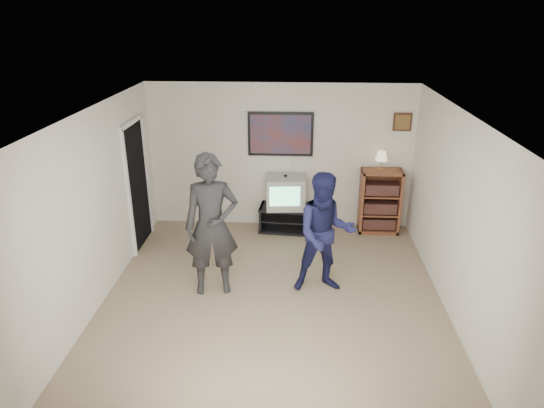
# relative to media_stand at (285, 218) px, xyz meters

# --- Properties ---
(room_shell) EXTENTS (4.51, 5.00, 2.51)m
(room_shell) POSITION_rel_media_stand_xyz_m (-0.10, -1.88, 1.03)
(room_shell) COLOR #78614C
(room_shell) RESTS_ON ground
(media_stand) EXTENTS (0.92, 0.56, 0.44)m
(media_stand) POSITION_rel_media_stand_xyz_m (0.00, 0.00, 0.00)
(media_stand) COLOR black
(media_stand) RESTS_ON room_shell
(crt_television) EXTENTS (0.69, 0.60, 0.55)m
(crt_television) POSITION_rel_media_stand_xyz_m (-0.01, 0.00, 0.49)
(crt_television) COLOR #AAAAA4
(crt_television) RESTS_ON media_stand
(bookshelf) EXTENTS (0.67, 0.38, 1.11)m
(bookshelf) POSITION_rel_media_stand_xyz_m (1.61, 0.05, 0.33)
(bookshelf) COLOR #59301A
(bookshelf) RESTS_ON room_shell
(table_lamp) EXTENTS (0.20, 0.20, 0.32)m
(table_lamp) POSITION_rel_media_stand_xyz_m (1.58, 0.08, 1.05)
(table_lamp) COLOR beige
(table_lamp) RESTS_ON bookshelf
(person_tall) EXTENTS (0.79, 0.60, 1.94)m
(person_tall) POSITION_rel_media_stand_xyz_m (-0.91, -1.99, 0.75)
(person_tall) COLOR black
(person_tall) RESTS_ON room_shell
(person_short) EXTENTS (0.89, 0.73, 1.68)m
(person_short) POSITION_rel_media_stand_xyz_m (0.58, -1.88, 0.62)
(person_short) COLOR #181A43
(person_short) RESTS_ON room_shell
(controller_left) EXTENTS (0.06, 0.13, 0.04)m
(controller_left) POSITION_rel_media_stand_xyz_m (-0.97, -1.82, 0.97)
(controller_left) COLOR white
(controller_left) RESTS_ON person_tall
(controller_right) EXTENTS (0.07, 0.13, 0.04)m
(controller_right) POSITION_rel_media_stand_xyz_m (0.59, -1.64, 0.80)
(controller_right) COLOR white
(controller_right) RESTS_ON person_short
(poster) EXTENTS (1.10, 0.03, 0.75)m
(poster) POSITION_rel_media_stand_xyz_m (-0.10, 0.25, 1.43)
(poster) COLOR black
(poster) RESTS_ON room_shell
(air_vent) EXTENTS (0.28, 0.02, 0.14)m
(air_vent) POSITION_rel_media_stand_xyz_m (-0.65, 0.25, 1.73)
(air_vent) COLOR white
(air_vent) RESTS_ON room_shell
(small_picture) EXTENTS (0.30, 0.03, 0.30)m
(small_picture) POSITION_rel_media_stand_xyz_m (1.90, 0.25, 1.66)
(small_picture) COLOR #4B2A17
(small_picture) RESTS_ON room_shell
(doorway) EXTENTS (0.03, 0.85, 2.00)m
(doorway) POSITION_rel_media_stand_xyz_m (-2.34, -0.63, 0.78)
(doorway) COLOR black
(doorway) RESTS_ON room_shell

